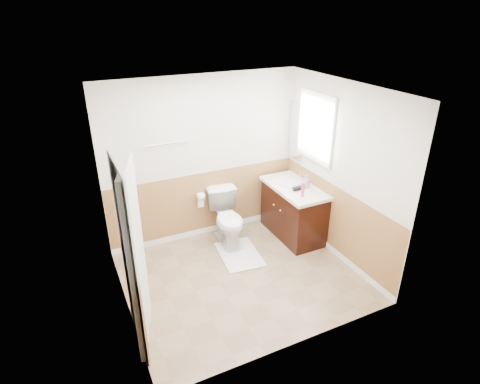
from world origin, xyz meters
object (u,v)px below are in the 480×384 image
lotion_bottle (303,190)px  soap_dispenser (306,181)px  toilet (228,219)px  vanity_cabinet (293,212)px  bath_mat (239,254)px

lotion_bottle → soap_dispenser: 0.33m
toilet → soap_dispenser: bearing=-10.5°
toilet → vanity_cabinet: 1.04m
vanity_cabinet → soap_dispenser: size_ratio=5.42×
vanity_cabinet → soap_dispenser: bearing=-39.7°
toilet → soap_dispenser: (1.13, -0.34, 0.54)m
vanity_cabinet → soap_dispenser: soap_dispenser is taller
soap_dispenser → lotion_bottle: bearing=-131.5°
soap_dispenser → toilet: bearing=163.3°
bath_mat → lotion_bottle: (0.91, -0.19, 0.95)m
bath_mat → lotion_bottle: 1.33m
bath_mat → soap_dispenser: bearing=3.1°
vanity_cabinet → lotion_bottle: 0.67m
bath_mat → vanity_cabinet: bearing=9.0°
vanity_cabinet → toilet: bearing=166.6°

